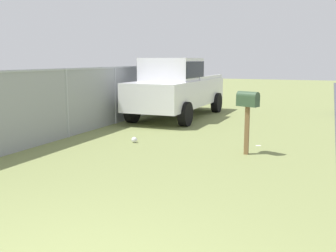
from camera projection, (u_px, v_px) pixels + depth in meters
mailbox at (248, 104)px, 8.37m from camera, size 0.36×0.51×1.37m
pickup_truck at (176, 86)px, 13.79m from camera, size 5.40×2.10×2.09m
fence_section at (115, 93)px, 12.54m from camera, size 15.05×0.07×1.81m
litter_wrapper_by_mailbox at (258, 145)px, 9.39m from camera, size 0.13×0.15×0.01m
litter_bag_near_hydrant at (134, 140)px, 9.74m from camera, size 0.14×0.14×0.14m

